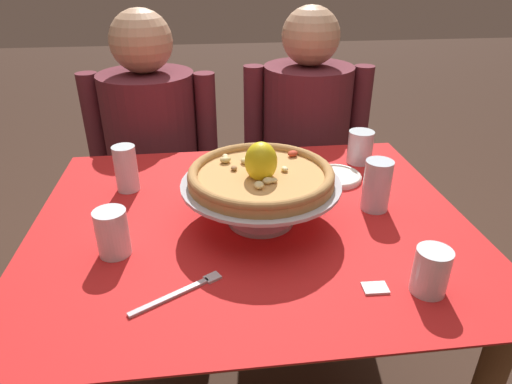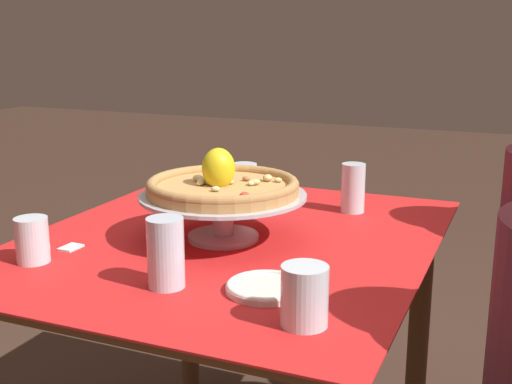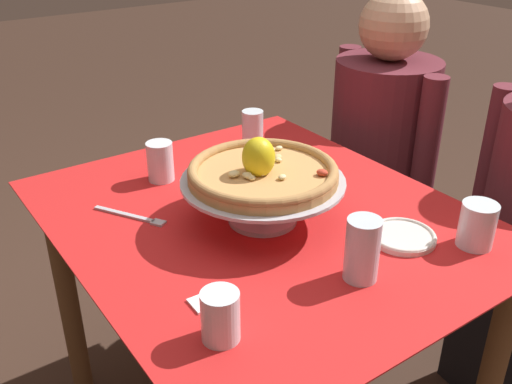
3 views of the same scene
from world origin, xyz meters
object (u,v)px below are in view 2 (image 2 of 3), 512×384
object	(u,v)px
water_glass_side_right	(166,257)
sugar_packet	(71,247)
pizza	(223,185)
water_glass_front_right	(32,243)
water_glass_back_left	(353,191)
side_plate	(266,287)
water_glass_side_left	(244,185)
pizza_stand	(223,206)
water_glass_back_right	(304,299)
dinner_fork	(171,207)

from	to	relation	value
water_glass_side_right	sugar_packet	xyz separation A→B (m)	(-0.11, -0.31, -0.06)
pizza	water_glass_front_right	size ratio (longest dim) A/B	3.62
water_glass_side_right	water_glass_back_left	world-z (taller)	water_glass_side_right
water_glass_back_left	side_plate	world-z (taller)	water_glass_back_left
pizza	water_glass_side_left	xyz separation A→B (m)	(-0.34, -0.10, -0.08)
pizza_stand	side_plate	size ratio (longest dim) A/B	2.55
water_glass_side_left	sugar_packet	world-z (taller)	water_glass_side_left
water_glass_side_right	water_glass_side_left	bearing A→B (deg)	-169.09
pizza_stand	water_glass_front_right	bearing A→B (deg)	-45.70
water_glass_back_right	water_glass_side_left	bearing A→B (deg)	-149.08
sugar_packet	water_glass_back_left	bearing A→B (deg)	137.44
water_glass_side_right	water_glass_back_right	distance (m)	0.30
pizza	water_glass_back_right	size ratio (longest dim) A/B	3.38
pizza_stand	dinner_fork	xyz separation A→B (m)	(-0.19, -0.25, -0.08)
water_glass_front_right	sugar_packet	world-z (taller)	water_glass_front_right
water_glass_back_left	dinner_fork	bearing A→B (deg)	-70.90
pizza	sugar_packet	distance (m)	0.37
pizza	sugar_packet	xyz separation A→B (m)	(0.19, -0.28, -0.13)
water_glass_side_left	side_plate	world-z (taller)	water_glass_side_left
side_plate	water_glass_back_left	bearing A→B (deg)	179.56
water_glass_front_right	pizza_stand	bearing A→B (deg)	134.30
water_glass_side_right	water_glass_back_left	distance (m)	0.68
water_glass_back_right	water_glass_back_left	bearing A→B (deg)	-171.38
water_glass_back_left	sugar_packet	distance (m)	0.74
pizza	side_plate	world-z (taller)	pizza
water_glass_side_left	water_glass_back_left	distance (m)	0.31
water_glass_back_left	water_glass_side_right	bearing A→B (deg)	-16.01
water_glass_back_left	pizza	bearing A→B (deg)	-31.56
water_glass_front_right	water_glass_side_right	bearing A→B (deg)	88.31
water_glass_back_left	side_plate	distance (m)	0.61
sugar_packet	dinner_fork	bearing A→B (deg)	174.74
water_glass_front_right	water_glass_back_right	size ratio (longest dim) A/B	0.93
pizza	water_glass_side_left	world-z (taller)	pizza
pizza_stand	water_glass_side_right	bearing A→B (deg)	4.99
pizza_stand	pizza	world-z (taller)	pizza
water_glass_front_right	water_glass_back_left	size ratio (longest dim) A/B	0.74
dinner_fork	water_glass_back_right	bearing A→B (deg)	46.11
water_glass_back_left	side_plate	xyz separation A→B (m)	(0.60, -0.00, -0.05)
water_glass_back_right	sugar_packet	bearing A→B (deg)	-105.37
pizza	dinner_fork	size ratio (longest dim) A/B	1.92
water_glass_side_right	water_glass_side_left	xyz separation A→B (m)	(-0.64, -0.12, -0.01)
pizza_stand	sugar_packet	world-z (taller)	pizza_stand
water_glass_front_right	water_glass_back_left	bearing A→B (deg)	141.33
water_glass_back_left	water_glass_side_left	bearing A→B (deg)	-88.08
water_glass_back_right	dinner_fork	size ratio (longest dim) A/B	0.57
pizza_stand	water_glass_side_left	bearing A→B (deg)	-163.98
dinner_fork	pizza_stand	bearing A→B (deg)	52.82
pizza_stand	sugar_packet	distance (m)	0.35
side_plate	sugar_packet	bearing A→B (deg)	-96.78
pizza_stand	pizza	bearing A→B (deg)	-105.52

